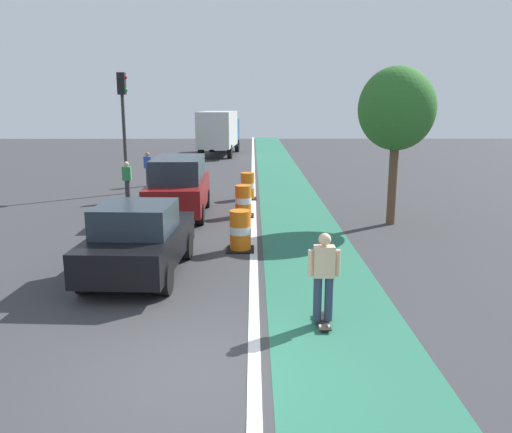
{
  "coord_description": "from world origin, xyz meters",
  "views": [
    {
      "loc": [
        0.88,
        -6.9,
        3.9
      ],
      "look_at": [
        0.96,
        5.75,
        1.1
      ],
      "focal_mm": 36.4,
      "sensor_mm": 36.0,
      "label": 1
    }
  ],
  "objects_px": {
    "skateboarder_on_lane": "(324,276)",
    "parked_sedan_nearest": "(139,240)",
    "pedestrian_crossing": "(148,168)",
    "traffic_barrel_front": "(240,231)",
    "delivery_truck_down_block": "(219,130)",
    "traffic_barrel_back": "(248,186)",
    "parked_suv_second": "(179,186)",
    "pedestrian_waiting": "(127,180)",
    "traffic_light_corner": "(123,112)",
    "street_tree_sidewalk": "(397,110)",
    "traffic_barrel_mid": "(243,201)"
  },
  "relations": [
    {
      "from": "delivery_truck_down_block",
      "to": "traffic_barrel_front",
      "type": "bearing_deg",
      "value": -85.19
    },
    {
      "from": "skateboarder_on_lane",
      "to": "pedestrian_crossing",
      "type": "distance_m",
      "value": 16.88
    },
    {
      "from": "traffic_barrel_mid",
      "to": "parked_sedan_nearest",
      "type": "bearing_deg",
      "value": -109.78
    },
    {
      "from": "parked_suv_second",
      "to": "pedestrian_crossing",
      "type": "relative_size",
      "value": 2.88
    },
    {
      "from": "traffic_light_corner",
      "to": "street_tree_sidewalk",
      "type": "xyz_separation_m",
      "value": [
        9.97,
        -5.86,
        0.17
      ]
    },
    {
      "from": "parked_sedan_nearest",
      "to": "traffic_barrel_back",
      "type": "relative_size",
      "value": 3.84
    },
    {
      "from": "traffic_barrel_mid",
      "to": "traffic_light_corner",
      "type": "bearing_deg",
      "value": 137.71
    },
    {
      "from": "skateboarder_on_lane",
      "to": "parked_sedan_nearest",
      "type": "bearing_deg",
      "value": 144.41
    },
    {
      "from": "delivery_truck_down_block",
      "to": "pedestrian_waiting",
      "type": "distance_m",
      "value": 18.79
    },
    {
      "from": "skateboarder_on_lane",
      "to": "parked_suv_second",
      "type": "xyz_separation_m",
      "value": [
        -3.82,
        9.17,
        0.12
      ]
    },
    {
      "from": "traffic_barrel_mid",
      "to": "traffic_barrel_front",
      "type": "bearing_deg",
      "value": -90.06
    },
    {
      "from": "pedestrian_crossing",
      "to": "skateboarder_on_lane",
      "type": "bearing_deg",
      "value": -68.48
    },
    {
      "from": "parked_suv_second",
      "to": "traffic_barrel_front",
      "type": "distance_m",
      "value": 4.96
    },
    {
      "from": "parked_sedan_nearest",
      "to": "traffic_barrel_front",
      "type": "xyz_separation_m",
      "value": [
        2.25,
        2.03,
        -0.3
      ]
    },
    {
      "from": "traffic_light_corner",
      "to": "traffic_barrel_mid",
      "type": "bearing_deg",
      "value": -42.29
    },
    {
      "from": "skateboarder_on_lane",
      "to": "traffic_barrel_front",
      "type": "xyz_separation_m",
      "value": [
        -1.58,
        4.78,
        -0.38
      ]
    },
    {
      "from": "delivery_truck_down_block",
      "to": "traffic_light_corner",
      "type": "bearing_deg",
      "value": -100.13
    },
    {
      "from": "traffic_light_corner",
      "to": "pedestrian_crossing",
      "type": "bearing_deg",
      "value": 75.33
    },
    {
      "from": "skateboarder_on_lane",
      "to": "traffic_light_corner",
      "type": "height_order",
      "value": "traffic_light_corner"
    },
    {
      "from": "street_tree_sidewalk",
      "to": "skateboarder_on_lane",
      "type": "bearing_deg",
      "value": -112.53
    },
    {
      "from": "traffic_barrel_mid",
      "to": "traffic_barrel_back",
      "type": "relative_size",
      "value": 1.0
    },
    {
      "from": "traffic_barrel_mid",
      "to": "street_tree_sidewalk",
      "type": "height_order",
      "value": "street_tree_sidewalk"
    },
    {
      "from": "pedestrian_crossing",
      "to": "pedestrian_waiting",
      "type": "height_order",
      "value": "same"
    },
    {
      "from": "parked_suv_second",
      "to": "street_tree_sidewalk",
      "type": "height_order",
      "value": "street_tree_sidewalk"
    },
    {
      "from": "traffic_barrel_front",
      "to": "delivery_truck_down_block",
      "type": "distance_m",
      "value": 25.74
    },
    {
      "from": "parked_sedan_nearest",
      "to": "traffic_barrel_mid",
      "type": "bearing_deg",
      "value": 70.22
    },
    {
      "from": "skateboarder_on_lane",
      "to": "traffic_barrel_back",
      "type": "height_order",
      "value": "skateboarder_on_lane"
    },
    {
      "from": "traffic_barrel_mid",
      "to": "pedestrian_waiting",
      "type": "height_order",
      "value": "pedestrian_waiting"
    },
    {
      "from": "traffic_light_corner",
      "to": "pedestrian_waiting",
      "type": "bearing_deg",
      "value": -76.08
    },
    {
      "from": "skateboarder_on_lane",
      "to": "delivery_truck_down_block",
      "type": "relative_size",
      "value": 0.22
    },
    {
      "from": "parked_sedan_nearest",
      "to": "traffic_light_corner",
      "type": "bearing_deg",
      "value": 104.74
    },
    {
      "from": "delivery_truck_down_block",
      "to": "traffic_barrel_back",
      "type": "bearing_deg",
      "value": -82.84
    },
    {
      "from": "parked_suv_second",
      "to": "traffic_barrel_back",
      "type": "relative_size",
      "value": 4.25
    },
    {
      "from": "delivery_truck_down_block",
      "to": "parked_suv_second",
      "type": "bearing_deg",
      "value": -90.22
    },
    {
      "from": "delivery_truck_down_block",
      "to": "pedestrian_waiting",
      "type": "height_order",
      "value": "delivery_truck_down_block"
    },
    {
      "from": "skateboarder_on_lane",
      "to": "traffic_barrel_front",
      "type": "relative_size",
      "value": 1.55
    },
    {
      "from": "traffic_barrel_mid",
      "to": "pedestrian_crossing",
      "type": "height_order",
      "value": "pedestrian_crossing"
    },
    {
      "from": "traffic_barrel_back",
      "to": "street_tree_sidewalk",
      "type": "distance_m",
      "value": 7.21
    },
    {
      "from": "skateboarder_on_lane",
      "to": "pedestrian_crossing",
      "type": "height_order",
      "value": "skateboarder_on_lane"
    },
    {
      "from": "pedestrian_crossing",
      "to": "pedestrian_waiting",
      "type": "distance_m",
      "value": 3.91
    },
    {
      "from": "delivery_truck_down_block",
      "to": "street_tree_sidewalk",
      "type": "relative_size",
      "value": 1.55
    },
    {
      "from": "traffic_barrel_back",
      "to": "pedestrian_crossing",
      "type": "distance_m",
      "value": 5.84
    },
    {
      "from": "skateboarder_on_lane",
      "to": "delivery_truck_down_block",
      "type": "xyz_separation_m",
      "value": [
        -3.74,
        30.39,
        0.94
      ]
    },
    {
      "from": "pedestrian_crossing",
      "to": "street_tree_sidewalk",
      "type": "distance_m",
      "value": 12.6
    },
    {
      "from": "traffic_barrel_front",
      "to": "pedestrian_waiting",
      "type": "bearing_deg",
      "value": 123.63
    },
    {
      "from": "pedestrian_crossing",
      "to": "parked_sedan_nearest",
      "type": "bearing_deg",
      "value": -79.68
    },
    {
      "from": "parked_sedan_nearest",
      "to": "delivery_truck_down_block",
      "type": "relative_size",
      "value": 0.54
    },
    {
      "from": "parked_suv_second",
      "to": "traffic_barrel_mid",
      "type": "relative_size",
      "value": 4.25
    },
    {
      "from": "traffic_barrel_mid",
      "to": "delivery_truck_down_block",
      "type": "bearing_deg",
      "value": 95.77
    },
    {
      "from": "traffic_barrel_front",
      "to": "parked_suv_second",
      "type": "bearing_deg",
      "value": 116.95
    }
  ]
}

